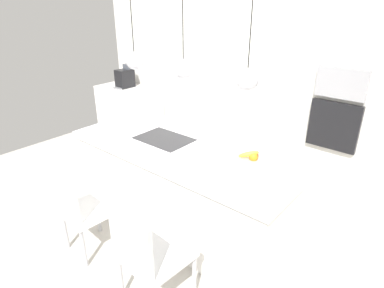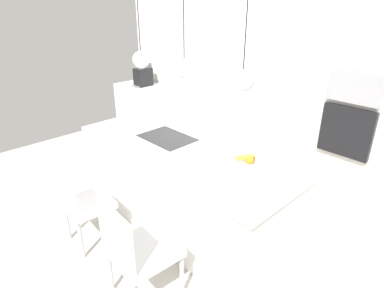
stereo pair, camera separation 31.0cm
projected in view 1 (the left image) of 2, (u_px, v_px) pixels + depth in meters
name	position (u px, v px, depth m)	size (l,w,h in m)	color
floor	(185.00, 222.00, 3.55)	(6.60, 6.60, 0.00)	#BCB7AD
back_wall	(269.00, 78.00, 4.17)	(6.00, 0.10, 2.60)	silver
kitchen_island	(185.00, 186.00, 3.36)	(2.36, 0.99, 0.91)	white
sink_basin	(164.00, 139.00, 3.34)	(0.56, 0.40, 0.02)	#2D2D30
faucet	(178.00, 120.00, 3.43)	(0.02, 0.17, 0.22)	silver
fruit_bowl	(253.00, 161.00, 2.80)	(0.28, 0.28, 0.15)	beige
side_counter	(130.00, 112.00, 5.68)	(1.10, 0.60, 0.85)	white
coffee_machine	(125.00, 78.00, 5.48)	(0.20, 0.35, 0.38)	black
microwave	(342.00, 83.00, 3.55)	(0.54, 0.08, 0.34)	#9E9EA3
oven	(334.00, 126.00, 3.76)	(0.56, 0.08, 0.56)	black
chair_near	(81.00, 208.00, 2.95)	(0.44, 0.44, 0.87)	white
chair_middle	(148.00, 252.00, 2.41)	(0.50, 0.50, 0.91)	silver
pendant_light_left	(134.00, 60.00, 3.26)	(0.18, 0.18, 0.78)	silver
pendant_light_center	(183.00, 69.00, 2.87)	(0.18, 0.18, 0.78)	silver
pendant_light_right	(247.00, 79.00, 2.49)	(0.18, 0.18, 0.78)	silver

